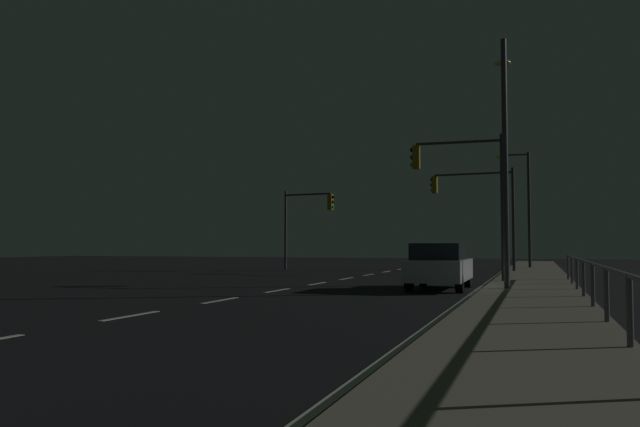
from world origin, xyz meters
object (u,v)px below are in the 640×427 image
(traffic_light_far_right, at_px, (307,214))
(traffic_light_near_left, at_px, (463,179))
(street_lamp_mid_block, at_px, (523,198))
(car, at_px, (440,265))
(traffic_light_mid_right, at_px, (476,198))
(street_lamp_corner, at_px, (505,140))

(traffic_light_far_right, height_order, traffic_light_near_left, traffic_light_near_left)
(street_lamp_mid_block, bearing_deg, car, -96.91)
(traffic_light_near_left, bearing_deg, traffic_light_mid_right, 92.14)
(traffic_light_mid_right, height_order, street_lamp_corner, street_lamp_corner)
(car, relative_size, traffic_light_far_right, 0.90)
(traffic_light_far_right, bearing_deg, street_lamp_mid_block, 20.62)
(traffic_light_mid_right, distance_m, street_lamp_mid_block, 6.39)
(traffic_light_mid_right, xyz_separation_m, street_lamp_mid_block, (2.36, 5.93, 0.40))
(traffic_light_far_right, distance_m, street_lamp_mid_block, 13.59)
(street_lamp_mid_block, bearing_deg, traffic_light_near_left, -96.94)
(street_lamp_corner, bearing_deg, car, 169.73)
(car, height_order, traffic_light_far_right, traffic_light_far_right)
(street_lamp_mid_block, distance_m, street_lamp_corner, 20.16)
(traffic_light_near_left, distance_m, street_lamp_corner, 4.41)
(car, height_order, traffic_light_mid_right, traffic_light_mid_right)
(car, relative_size, traffic_light_near_left, 0.78)
(traffic_light_far_right, distance_m, street_lamp_corner, 19.87)
(car, xyz_separation_m, street_lamp_corner, (2.21, -0.40, 4.11))
(traffic_light_far_right, xyz_separation_m, street_lamp_mid_block, (12.68, 4.77, 1.04))
(traffic_light_mid_right, bearing_deg, traffic_light_near_left, -87.86)
(traffic_light_mid_right, height_order, street_lamp_mid_block, street_lamp_mid_block)
(traffic_light_near_left, xyz_separation_m, street_lamp_corner, (1.78, -3.95, 0.82))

